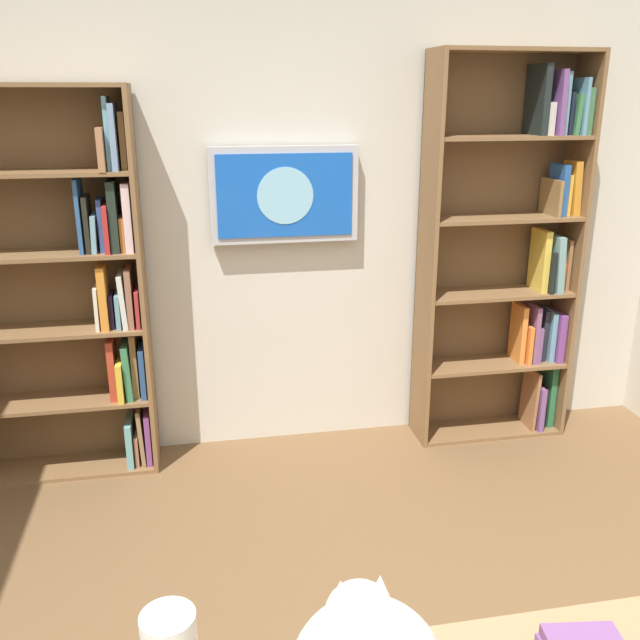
{
  "coord_description": "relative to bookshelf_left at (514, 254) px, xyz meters",
  "views": [
    {
      "loc": [
        0.46,
        1.38,
        1.9
      ],
      "look_at": [
        0.01,
        -1.02,
        1.1
      ],
      "focal_mm": 38.39,
      "sensor_mm": 36.0,
      "label": 1
    }
  ],
  "objects": [
    {
      "name": "wall_mounted_tv",
      "position": [
        1.27,
        -0.08,
        0.35
      ],
      "size": [
        0.77,
        0.07,
        0.49
      ],
      "color": "#B7B7BC"
    },
    {
      "name": "bookshelf_right",
      "position": [
        2.35,
        -0.0,
        -0.09
      ],
      "size": [
        0.94,
        0.28,
        1.95
      ],
      "color": "brown",
      "rests_on": "ground"
    },
    {
      "name": "bookshelf_left",
      "position": [
        0.0,
        0.0,
        0.0
      ],
      "size": [
        0.86,
        0.28,
        2.13
      ],
      "color": "brown",
      "rests_on": "ground"
    },
    {
      "name": "wall_back",
      "position": [
        1.28,
        -0.17,
        0.29
      ],
      "size": [
        4.52,
        0.06,
        2.7
      ],
      "primitive_type": "cube",
      "color": "beige",
      "rests_on": "ground"
    }
  ]
}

